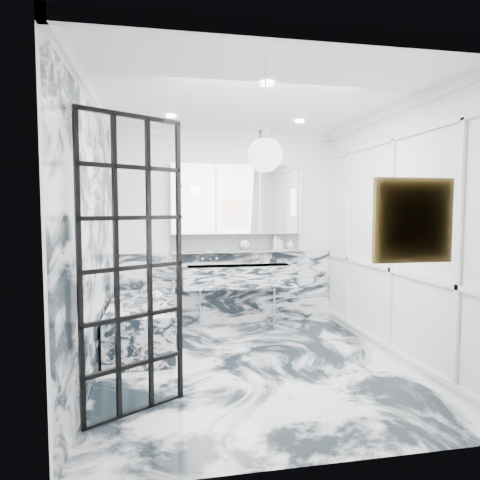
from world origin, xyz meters
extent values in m
plane|color=white|center=(0.00, 0.00, 0.00)|extent=(3.60, 3.60, 0.00)
plane|color=white|center=(0.00, 0.00, 2.80)|extent=(3.60, 3.60, 0.00)
plane|color=white|center=(0.00, 1.80, 1.40)|extent=(3.60, 0.00, 3.60)
plane|color=white|center=(0.00, -1.80, 1.40)|extent=(3.60, 0.00, 3.60)
plane|color=white|center=(-1.60, 0.00, 1.40)|extent=(0.00, 3.60, 3.60)
plane|color=white|center=(1.60, 0.00, 1.40)|extent=(0.00, 3.60, 3.60)
cube|color=white|center=(0.00, 1.78, 0.53)|extent=(3.18, 0.05, 1.05)
cube|color=white|center=(-1.59, 0.00, 1.34)|extent=(0.02, 3.56, 2.68)
cube|color=white|center=(1.58, 0.00, 1.30)|extent=(0.03, 3.40, 2.30)
imported|color=#8C5919|center=(0.72, 1.71, 1.20)|extent=(0.10, 0.10, 0.23)
imported|color=#4C4C51|center=(0.78, 1.71, 1.18)|extent=(0.09, 0.09, 0.18)
imported|color=silver|center=(0.95, 1.71, 1.16)|extent=(0.13, 0.13, 0.15)
sphere|color=white|center=(0.26, 1.71, 1.17)|extent=(0.14, 0.14, 0.14)
cylinder|color=#8C5919|center=(0.68, 1.71, 1.14)|extent=(0.04, 0.04, 0.10)
cylinder|color=silver|center=(-1.01, 0.32, 0.61)|extent=(0.08, 0.08, 0.12)
cube|color=#D35715|center=(0.71, -1.76, 1.60)|extent=(0.47, 0.04, 0.47)
sphere|color=white|center=(-0.21, -1.36, 2.06)|extent=(0.25, 0.25, 0.25)
cube|color=silver|center=(0.15, 1.55, 0.73)|extent=(1.60, 0.45, 0.30)
cube|color=silver|center=(0.15, 1.72, 1.07)|extent=(1.90, 0.14, 0.04)
cube|color=white|center=(0.15, 1.78, 1.21)|extent=(1.90, 0.03, 0.23)
cube|color=white|center=(0.15, 1.73, 1.82)|extent=(1.90, 0.16, 1.00)
cylinder|color=white|center=(-0.67, 1.63, 1.78)|extent=(0.07, 0.07, 0.40)
cylinder|color=white|center=(0.97, 1.63, 1.78)|extent=(0.07, 0.07, 0.40)
cube|color=silver|center=(-1.18, 0.90, 0.28)|extent=(0.75, 1.65, 0.55)
camera|label=1|loc=(-0.95, -4.35, 1.68)|focal=32.00mm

